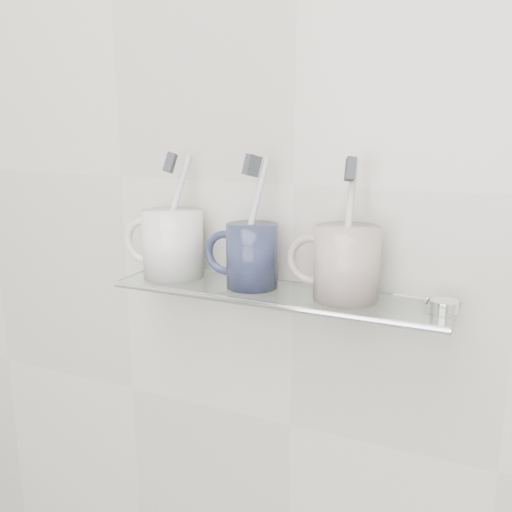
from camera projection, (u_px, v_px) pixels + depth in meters
The scene contains 18 objects.
wall_back at pixel (294, 185), 0.86m from camera, with size 2.50×2.50×0.00m, color beige.
shelf_glass at pixel (278, 294), 0.84m from camera, with size 0.50×0.12×0.01m, color silver.
shelf_rail at pixel (262, 304), 0.79m from camera, with size 0.01×0.01×0.50m, color silver.
bracket_left at pixel (174, 277), 0.97m from camera, with size 0.02×0.02×0.03m, color silver.
bracket_right at pixel (429, 310), 0.80m from camera, with size 0.02×0.02×0.03m, color silver.
mug_left at pixel (173, 244), 0.90m from camera, with size 0.10×0.10×0.11m, color white.
mug_left_handle at pixel (145, 241), 0.92m from camera, with size 0.08×0.08×0.01m, color white.
toothbrush_left at pixel (172, 214), 0.89m from camera, with size 0.01×0.01×0.19m, color silver.
bristles_left at pixel (170, 163), 0.87m from camera, with size 0.01×0.02×0.03m, color #323539.
mug_center at pixel (252, 256), 0.85m from camera, with size 0.08×0.08×0.10m, color black.
mug_center_handle at pixel (225, 253), 0.87m from camera, with size 0.07×0.07×0.01m, color black.
toothbrush_center at pixel (252, 221), 0.84m from camera, with size 0.01×0.01×0.19m, color #B0B9C0.
bristles_center at pixel (252, 166), 0.82m from camera, with size 0.01×0.02×0.03m, color #323539.
mug_right at pixel (347, 263), 0.79m from camera, with size 0.09×0.09×0.10m, color white.
mug_right_handle at pixel (311, 260), 0.81m from camera, with size 0.07×0.07×0.01m, color white.
toothbrush_right at pixel (348, 228), 0.78m from camera, with size 0.01×0.01×0.19m, color beige.
bristles_right at pixel (350, 169), 0.76m from camera, with size 0.01×0.02×0.03m, color #323539.
chrome_cap at pixel (444, 306), 0.75m from camera, with size 0.04×0.04×0.02m, color silver.
Camera 1 is at (0.30, 0.29, 1.34)m, focal length 40.00 mm.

